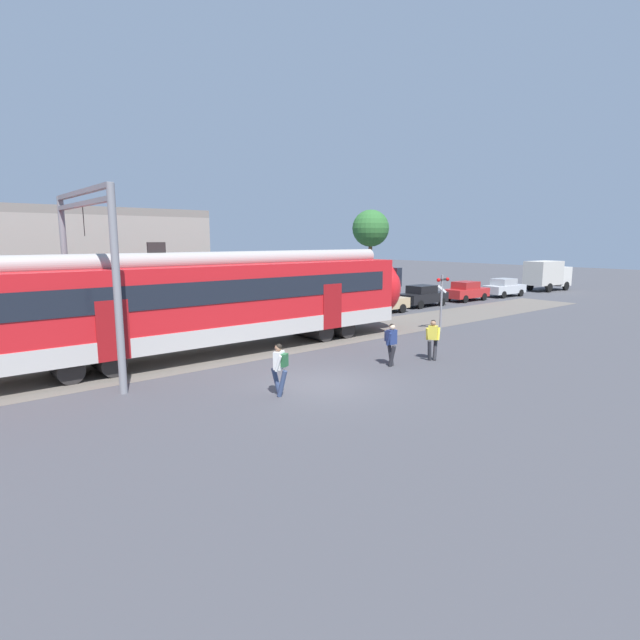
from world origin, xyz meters
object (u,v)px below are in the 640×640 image
Objects in this scene: pedestrian_white at (280,365)px; parked_car_silver at (504,287)px; parked_car_tan at (381,302)px; pedestrian_yellow at (433,336)px; parked_car_red at (466,291)px; pedestrian_navy at (391,341)px; box_truck at (548,274)px; crossing_signal at (442,294)px; parked_car_black at (423,296)px.

pedestrian_white is 32.25m from parked_car_silver.
pedestrian_white is 18.36m from parked_car_tan.
parked_car_red is (17.99, 10.79, -0.21)m from pedestrian_yellow.
pedestrian_white is 1.00× the size of pedestrian_navy.
box_truck reaches higher than parked_car_red.
box_truck reaches higher than pedestrian_yellow.
box_truck is at bearing 15.43° from pedestrian_white.
pedestrian_white is 0.41× the size of parked_car_red.
parked_car_silver is at bearing 20.95° from crossing_signal.
pedestrian_yellow is at bearing -160.97° from box_truck.
pedestrian_navy is 8.29m from crossing_signal.
pedestrian_navy is (5.45, 0.37, 0.00)m from pedestrian_white.
crossing_signal is at bearing -159.05° from parked_car_silver.
pedestrian_navy and pedestrian_yellow have the same top height.
parked_car_black is at bearing 179.19° from box_truck.
parked_car_black is at bearing 35.39° from pedestrian_navy.
pedestrian_white is at bearing -157.14° from parked_car_red.
parked_car_black and parked_car_silver have the same top height.
parked_car_red is 0.98× the size of parked_car_silver.
crossing_signal reaches higher than pedestrian_navy.
pedestrian_navy reaches higher than parked_car_red.
pedestrian_navy is 1.00× the size of pedestrian_yellow.
pedestrian_yellow is 0.31× the size of box_truck.
crossing_signal is at bearing -135.35° from parked_car_black.
box_truck is at bearing 15.11° from crossing_signal.
parked_car_red is (19.96, 10.35, -0.21)m from pedestrian_navy.
pedestrian_yellow is at bearing -145.56° from crossing_signal.
crossing_signal is at bearing -164.89° from box_truck.
pedestrian_white is 0.41× the size of parked_car_black.
pedestrian_white and pedestrian_yellow have the same top height.
pedestrian_white is at bearing -145.92° from parked_car_tan.
box_truck is (38.13, 10.52, 0.58)m from pedestrian_white.
parked_car_tan is 1.33× the size of crossing_signal.
pedestrian_yellow is 32.48m from box_truck.
pedestrian_yellow is (1.98, -0.44, 0.00)m from pedestrian_navy.
parked_car_tan is (9.75, 9.92, -0.21)m from pedestrian_navy.
parked_car_black is 0.98× the size of parked_car_silver.
pedestrian_white is at bearing -164.57° from box_truck.
parked_car_red is (25.42, 10.72, -0.21)m from pedestrian_white.
parked_car_red is at bearing 30.95° from pedestrian_yellow.
parked_car_black is at bearing 28.20° from pedestrian_white.
parked_car_black and parked_car_red have the same top height.
box_truck is at bearing 19.03° from pedestrian_yellow.
pedestrian_yellow is at bearing -12.51° from pedestrian_navy.
box_truck reaches higher than parked_car_black.
parked_car_red is at bearing 179.11° from box_truck.
parked_car_black is 1.00× the size of parked_car_red.
parked_car_tan is at bearing -177.58° from parked_car_red.
pedestrian_yellow reaches higher than parked_car_red.
pedestrian_yellow reaches higher than parked_car_black.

